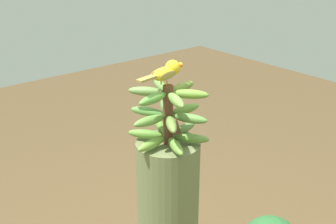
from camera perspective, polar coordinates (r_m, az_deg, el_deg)
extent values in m
cylinder|color=brown|center=(1.59, 0.00, -0.38)|extent=(0.04, 0.04, 0.23)
ellipsoid|color=#619638|center=(1.65, -3.05, -2.92)|extent=(0.13, 0.11, 0.03)
ellipsoid|color=olive|center=(1.57, -2.20, -4.25)|extent=(0.05, 0.14, 0.03)
ellipsoid|color=olive|center=(1.55, 1.02, -4.57)|extent=(0.14, 0.08, 0.03)
ellipsoid|color=#608F37|center=(1.61, 3.12, -3.49)|extent=(0.13, 0.11, 0.03)
ellipsoid|color=#608A40|center=(1.69, 2.04, -2.23)|extent=(0.05, 0.14, 0.03)
ellipsoid|color=#5F8F33|center=(1.70, -0.92, -1.96)|extent=(0.14, 0.08, 0.03)
ellipsoid|color=#669740|center=(1.54, -2.51, -1.13)|extent=(0.04, 0.14, 0.03)
ellipsoid|color=olive|center=(1.51, 0.43, -1.63)|extent=(0.13, 0.10, 0.03)
ellipsoid|color=#5C8A3D|center=(1.56, 2.90, -0.84)|extent=(0.13, 0.09, 0.03)
ellipsoid|color=olive|center=(1.64, 2.36, 0.33)|extent=(0.04, 0.14, 0.03)
ellipsoid|color=#5F9146|center=(1.67, -0.39, 0.75)|extent=(0.13, 0.10, 0.03)
ellipsoid|color=#5C9844|center=(1.62, -2.79, 0.06)|extent=(0.13, 0.09, 0.03)
ellipsoid|color=olive|center=(1.55, 2.97, 2.38)|extent=(0.13, 0.11, 0.03)
ellipsoid|color=olive|center=(1.62, 1.87, 3.31)|extent=(0.06, 0.14, 0.03)
ellipsoid|color=#628C40|center=(1.63, -0.96, 3.48)|extent=(0.14, 0.08, 0.03)
ellipsoid|color=#698F46|center=(1.57, -2.91, 2.74)|extent=(0.13, 0.11, 0.03)
ellipsoid|color=#5C993C|center=(1.50, -2.01, 1.76)|extent=(0.06, 0.14, 0.03)
ellipsoid|color=#6B9840|center=(1.49, 1.05, 1.56)|extent=(0.14, 0.08, 0.03)
cone|color=#4C2D1E|center=(1.57, 1.18, -1.80)|extent=(0.04, 0.04, 0.06)
cylinder|color=#C68933|center=(1.54, -0.12, 3.80)|extent=(0.01, 0.00, 0.02)
cylinder|color=#C68933|center=(1.56, -0.92, 4.02)|extent=(0.00, 0.01, 0.02)
ellipsoid|color=yellow|center=(1.54, -0.53, 5.10)|extent=(0.07, 0.11, 0.05)
ellipsoid|color=olive|center=(1.52, 0.03, 4.88)|extent=(0.02, 0.08, 0.03)
ellipsoid|color=olive|center=(1.55, -1.33, 5.22)|extent=(0.02, 0.08, 0.03)
cube|color=olive|center=(1.48, -2.79, 4.40)|extent=(0.04, 0.08, 0.01)
sphere|color=yellow|center=(1.57, 0.62, 5.91)|extent=(0.06, 0.06, 0.06)
sphere|color=black|center=(1.59, 0.21, 6.25)|extent=(0.01, 0.01, 0.01)
cone|color=orange|center=(1.60, 1.42, 6.17)|extent=(0.02, 0.03, 0.02)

